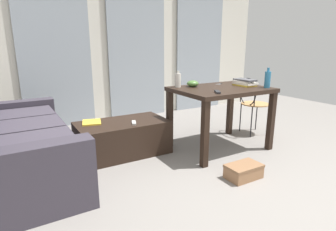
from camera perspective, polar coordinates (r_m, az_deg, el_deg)
ground_plane at (r=3.59m, az=7.80°, el=-7.12°), size 8.38×8.38×0.00m
wall_back at (r=5.20m, az=-6.81°, el=14.08°), size 5.47×0.10×2.57m
curtains at (r=5.12m, az=-6.37°, el=12.81°), size 3.89×0.03×2.34m
couch at (r=3.22m, az=-28.08°, el=-5.41°), size 0.89×2.09×0.80m
coffee_table at (r=3.43m, az=-9.38°, el=-4.59°), size 1.09×0.60×0.41m
craft_table at (r=3.53m, az=10.89°, el=3.85°), size 1.15×0.85×0.80m
wire_chair at (r=4.25m, az=17.00°, el=3.19°), size 0.41×0.44×0.85m
bottle_near at (r=3.64m, az=20.00°, el=7.10°), size 0.07×0.07×0.25m
bottle_far at (r=3.47m, az=2.09°, el=7.37°), size 0.07×0.07×0.21m
bowl at (r=3.53m, az=5.16°, el=6.63°), size 0.15×0.15×0.08m
book_stack at (r=3.75m, az=15.66°, el=6.63°), size 0.22×0.30×0.09m
tv_remote_on_table at (r=3.12m, az=10.25°, el=4.86°), size 0.13×0.17×0.02m
scissors at (r=3.82m, az=10.74°, el=6.48°), size 0.12×0.09×0.00m
tv_remote_primary at (r=3.28m, az=-7.10°, el=-1.50°), size 0.10×0.16×0.02m
magazine at (r=3.40m, az=-15.59°, el=-1.35°), size 0.27×0.30×0.02m
shoebox at (r=2.94m, az=15.44°, el=-11.10°), size 0.36×0.23×0.14m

